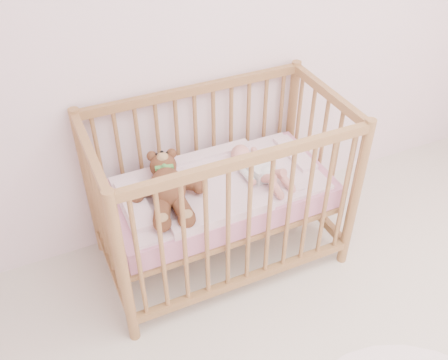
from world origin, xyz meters
TOP-DOWN VIEW (x-y plane):
  - wall_back at (0.00, 2.00)m, footprint 4.00×0.02m
  - crib at (-0.35, 1.60)m, footprint 1.36×0.76m
  - mattress at (-0.35, 1.60)m, footprint 1.22×0.62m
  - blanket at (-0.35, 1.60)m, footprint 1.10×0.58m
  - baby at (-0.14, 1.58)m, footprint 0.34×0.53m
  - teddy_bear at (-0.66, 1.58)m, footprint 0.52×0.66m

SIDE VIEW (x-z plane):
  - mattress at x=-0.35m, z-range 0.42..0.55m
  - crib at x=-0.35m, z-range 0.00..1.00m
  - blanket at x=-0.35m, z-range 0.53..0.59m
  - baby at x=-0.14m, z-range 0.58..0.69m
  - teddy_bear at x=-0.66m, z-range 0.56..0.73m
  - wall_back at x=0.00m, z-range 0.00..2.70m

